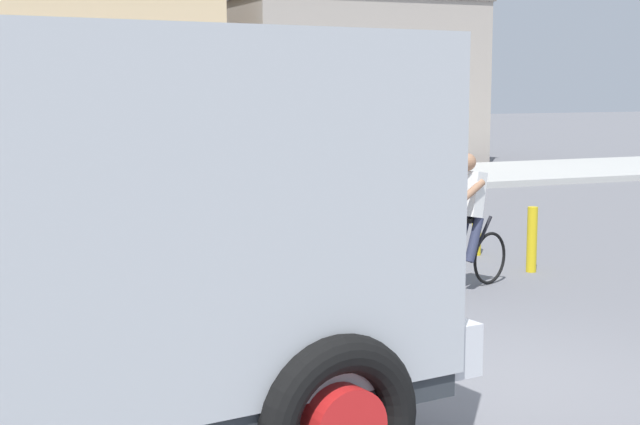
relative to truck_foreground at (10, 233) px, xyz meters
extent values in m
plane|color=slate|center=(3.88, 0.77, -1.67)|extent=(120.00, 120.00, 0.00)
cube|color=#ADADA8|center=(3.88, 16.26, -1.59)|extent=(80.00, 5.00, 0.16)
cube|color=#B2B7BC|center=(-0.03, 0.00, 0.13)|extent=(5.52, 3.26, 2.20)
cube|color=#2D3338|center=(-0.03, 0.00, -1.05)|extent=(5.41, 3.20, 0.16)
cube|color=silver|center=(2.64, 0.41, -0.87)|extent=(0.60, 2.38, 0.36)
cube|color=black|center=(2.49, 0.38, 0.63)|extent=(0.44, 2.12, 0.70)
torus|color=black|center=(1.37, 1.51, -1.12)|extent=(1.12, 0.40, 1.10)
cylinder|color=red|center=(1.37, 1.51, -1.12)|extent=(0.53, 0.37, 0.50)
torus|color=black|center=(1.76, -1.02, -1.12)|extent=(1.12, 0.40, 1.10)
cylinder|color=red|center=(1.76, -1.02, -1.12)|extent=(0.53, 0.37, 0.50)
torus|color=black|center=(5.25, 3.83, -1.33)|extent=(0.65, 0.29, 0.68)
torus|color=black|center=(6.22, 4.23, -1.33)|extent=(0.65, 0.29, 0.68)
cylinder|color=black|center=(5.57, 3.96, -0.76)|extent=(0.57, 0.27, 0.09)
cylinder|color=black|center=(5.51, 3.94, -1.01)|extent=(0.49, 0.23, 0.57)
cylinder|color=black|center=(6.03, 4.15, -1.06)|extent=(0.42, 0.21, 0.57)
cylinder|color=black|center=(5.27, 3.84, -1.03)|extent=(0.10, 0.08, 0.59)
cylinder|color=black|center=(5.29, 3.85, -0.72)|extent=(0.22, 0.47, 0.03)
cube|color=black|center=(5.84, 4.07, -0.79)|extent=(0.27, 0.20, 0.06)
cube|color=white|center=(5.80, 4.05, -0.46)|extent=(0.39, 0.41, 0.59)
sphere|color=#9E7051|center=(5.73, 4.03, -0.06)|extent=(0.22, 0.22, 0.22)
cylinder|color=#2D334C|center=(5.81, 3.95, -1.02)|extent=(0.33, 0.23, 0.57)
cylinder|color=#9E7051|center=(5.67, 3.83, -0.41)|extent=(0.49, 0.27, 0.29)
cylinder|color=#2D334C|center=(5.73, 4.14, -1.02)|extent=(0.33, 0.23, 0.57)
cylinder|color=#9E7051|center=(5.55, 4.13, -0.41)|extent=(0.49, 0.27, 0.29)
cylinder|color=red|center=(3.86, 5.16, -1.47)|extent=(0.12, 0.12, 0.40)
cylinder|color=white|center=(3.86, 5.16, -1.07)|extent=(0.12, 0.12, 0.40)
cylinder|color=red|center=(3.86, 5.16, -0.67)|extent=(0.12, 0.12, 0.40)
cylinder|color=white|center=(3.86, 5.16, -0.27)|extent=(0.12, 0.12, 0.40)
cylinder|color=red|center=(3.86, 5.16, 0.13)|extent=(0.12, 0.12, 0.40)
cylinder|color=white|center=(3.86, 5.16, 0.53)|extent=(0.12, 0.12, 0.40)
cylinder|color=red|center=(3.86, 5.16, 0.93)|extent=(0.12, 0.12, 0.40)
cylinder|color=white|center=(3.86, 5.16, 1.33)|extent=(0.12, 0.12, 0.40)
cube|color=black|center=(3.86, 5.34, 1.08)|extent=(0.24, 0.20, 0.60)
sphere|color=orange|center=(3.86, 5.46, 1.08)|extent=(0.14, 0.14, 0.14)
cube|color=#234C9E|center=(4.25, 10.61, -1.02)|extent=(4.32, 2.75, 0.70)
cube|color=black|center=(4.10, 10.65, -0.37)|extent=(2.52, 2.00, 0.60)
cylinder|color=black|center=(5.68, 11.08, -1.37)|extent=(0.63, 0.34, 0.60)
cylinder|color=black|center=(5.20, 9.45, -1.37)|extent=(0.63, 0.34, 0.60)
cylinder|color=black|center=(3.29, 11.77, -1.37)|extent=(0.63, 0.34, 0.60)
cylinder|color=black|center=(2.82, 10.14, -1.37)|extent=(0.63, 0.34, 0.60)
cylinder|color=#2D334C|center=(4.17, 10.28, -1.24)|extent=(0.22, 0.22, 0.85)
cube|color=white|center=(4.17, 10.28, -0.54)|extent=(0.34, 0.22, 0.56)
sphere|color=tan|center=(4.17, 10.28, -0.15)|extent=(0.20, 0.20, 0.20)
cylinder|color=gold|center=(7.19, 4.68, -1.22)|extent=(0.14, 0.14, 0.90)
cylinder|color=gold|center=(7.19, 6.08, -1.22)|extent=(0.14, 0.14, 0.90)
cube|color=#D1B284|center=(3.32, 21.57, 1.17)|extent=(8.13, 5.10, 5.68)
cube|color=#9E9389|center=(12.29, 22.66, 0.85)|extent=(7.49, 6.53, 5.03)
cube|color=#5E5852|center=(12.29, 22.66, 3.47)|extent=(7.64, 6.66, 0.20)
camera|label=1|loc=(-0.51, -6.08, 0.92)|focal=53.79mm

